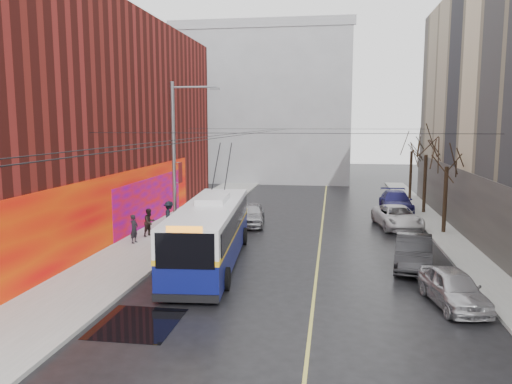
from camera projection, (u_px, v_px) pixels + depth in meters
ground at (265, 330)px, 16.61m from camera, size 140.00×140.00×0.00m
sidewalk_left at (159, 238)px, 29.56m from camera, size 4.00×60.00×0.15m
sidewalk_right at (459, 249)px, 26.99m from camera, size 2.00×60.00×0.15m
lane_line at (321, 237)px, 30.09m from camera, size 0.12×50.00×0.01m
building_left at (46, 121)px, 31.77m from camera, size 12.11×36.00×14.00m
building_far at (266, 105)px, 60.32m from camera, size 20.50×12.10×18.00m
streetlight_pole at (177, 161)px, 26.66m from camera, size 2.65×0.60×9.00m
catenary_wires at (257, 133)px, 30.59m from camera, size 18.00×60.00×0.22m
tree_near at (447, 154)px, 30.23m from camera, size 3.20×3.20×6.40m
tree_mid at (427, 144)px, 37.04m from camera, size 3.20×3.20×6.68m
tree_far at (412, 142)px, 43.91m from camera, size 3.20×3.20×6.57m
puddle at (137, 323)px, 17.16m from camera, size 2.74×3.09×0.01m
pigeons_flying at (245, 115)px, 25.83m from camera, size 5.98×3.05×1.84m
trolleybus at (210, 232)px, 24.29m from camera, size 3.54×12.13×5.68m
parked_car_a at (453, 288)px, 18.75m from camera, size 2.32×4.29×1.39m
parked_car_b at (413, 252)px, 23.61m from camera, size 2.33×4.86×1.54m
parked_car_c at (397, 217)px, 32.67m from camera, size 3.21×5.56×1.46m
parked_car_d at (396, 202)px, 38.37m from camera, size 2.36×5.64×1.63m
following_car at (251, 214)px, 33.56m from camera, size 2.21×4.57×1.51m
pedestrian_a at (134, 229)px, 27.95m from camera, size 0.47×0.64×1.60m
pedestrian_b at (150, 222)px, 29.63m from camera, size 0.93×1.01×1.66m
pedestrian_c at (169, 216)px, 31.30m from camera, size 1.03×1.35×1.84m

